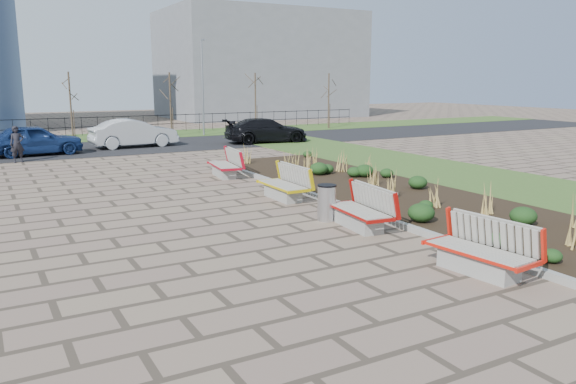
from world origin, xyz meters
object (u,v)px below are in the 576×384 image
bench_c (283,183)px  car_black (266,130)px  lamp_east (203,88)px  bench_d (224,164)px  car_blue (35,140)px  bench_b (359,208)px  pedestrian (17,144)px  bench_a (479,248)px  car_silver (134,133)px  litter_bin (327,203)px

bench_c → car_black: bearing=65.5°
lamp_east → bench_c: bearing=-104.1°
bench_d → car_blue: size_ratio=0.48×
bench_b → pedestrian: pedestrian is taller
bench_a → lamp_east: size_ratio=0.35×
pedestrian → car_blue: bearing=61.0°
bench_b → bench_a: bearing=-84.1°
bench_d → pedestrian: 10.18m
bench_d → car_silver: size_ratio=0.46×
car_silver → car_black: (7.22, -1.49, -0.05)m
bench_d → pedestrian: bearing=136.9°
bench_c → lamp_east: lamp_east is taller
car_black → litter_bin: bearing=165.5°
car_blue → car_silver: car_silver is taller
bench_d → lamp_east: lamp_east is taller
litter_bin → bench_c: bearing=84.7°
car_blue → car_black: size_ratio=0.90×
car_silver → lamp_east: 7.43m
bench_d → bench_a: bearing=-82.6°
bench_b → car_black: size_ratio=0.44×
pedestrian → car_black: size_ratio=0.33×
lamp_east → car_black: bearing=-74.4°
bench_a → car_silver: (-0.59, 23.30, 0.27)m
car_silver → pedestrian: bearing=114.9°
bench_b → car_black: car_black is taller
bench_b → litter_bin: bench_b is taller
car_blue → pedestrian: bearing=152.6°
litter_bin → pedestrian: size_ratio=0.57×
car_silver → car_black: bearing=-105.2°
bench_c → bench_d: size_ratio=1.00×
bench_b → car_black: (6.62, 18.04, 0.22)m
bench_c → litter_bin: 2.87m
bench_b → lamp_east: 24.51m
pedestrian → bench_c: bearing=-68.6°
litter_bin → lamp_east: bearing=77.0°
litter_bin → car_blue: 18.22m
bench_c → car_blue: 15.61m
litter_bin → car_black: 18.36m
bench_a → car_black: bearing=66.9°
bench_a → bench_d: 12.28m
bench_b → car_blue: size_ratio=0.48×
bench_a → bench_b: same height
car_blue → lamp_east: bearing=-67.4°
bench_c → pedestrian: bearing=118.0°
bench_c → pedestrian: pedestrian is taller
bench_c → car_silver: 15.66m
pedestrian → car_black: pedestrian is taller
bench_a → lamp_east: (5.00, 27.63, 2.54)m
litter_bin → lamp_east: size_ratio=0.15×
pedestrian → litter_bin: bearing=-74.0°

